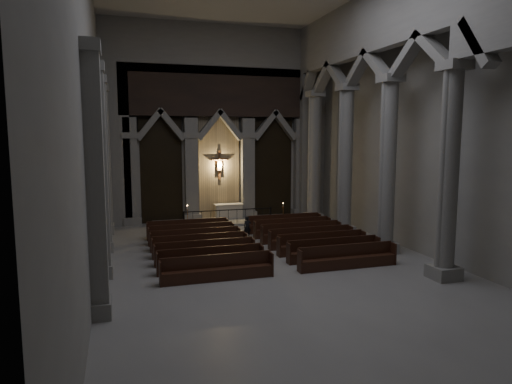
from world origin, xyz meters
The scene contains 11 objects.
room centered at (0.00, 0.00, 7.60)m, with size 24.00×24.10×12.00m.
sanctuary_wall centered at (0.00, 11.54, 6.62)m, with size 14.00×0.77×12.00m.
right_arcade centered at (5.50, 1.33, 7.83)m, with size 1.00×24.00×12.00m.
left_pilasters centered at (-6.75, 3.50, 3.91)m, with size 0.60×13.00×8.03m.
sanctuary_step centered at (0.00, 10.60, 0.07)m, with size 8.50×2.60×0.15m, color gray.
altar centered at (0.45, 11.20, 0.61)m, with size 1.80×0.72×0.92m.
altar_rail centered at (0.00, 9.38, 0.70)m, with size 5.33×0.09×1.05m.
candle_stand_left centered at (-2.46, 9.00, 0.40)m, with size 0.25×0.25×1.45m.
candle_stand_right centered at (3.34, 9.11, 0.36)m, with size 0.22×0.22×1.32m.
pews centered at (0.00, 3.50, 0.31)m, with size 9.67×7.83×0.95m.
worshipper centered at (0.29, 6.27, 0.57)m, with size 0.42×0.27×1.14m, color black.
Camera 1 is at (-6.10, -16.39, 5.42)m, focal length 32.00 mm.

